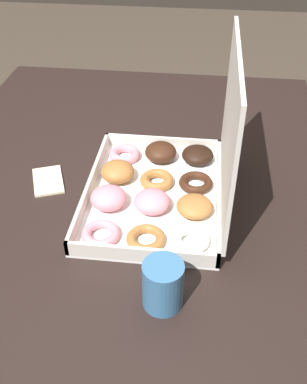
# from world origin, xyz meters

# --- Properties ---
(ground_plane) EXTENTS (8.00, 8.00, 0.00)m
(ground_plane) POSITION_xyz_m (0.00, 0.00, 0.00)
(ground_plane) COLOR #42382D
(dining_table) EXTENTS (1.28, 1.04, 0.75)m
(dining_table) POSITION_xyz_m (0.00, 0.00, 0.66)
(dining_table) COLOR black
(dining_table) RESTS_ON ground_plane
(donut_box) EXTENTS (0.42, 0.32, 0.36)m
(donut_box) POSITION_xyz_m (0.06, 0.10, 0.81)
(donut_box) COLOR white
(donut_box) RESTS_ON dining_table
(coffee_mug) EXTENTS (0.07, 0.07, 0.10)m
(coffee_mug) POSITION_xyz_m (0.36, 0.12, 0.80)
(coffee_mug) COLOR teal
(coffee_mug) RESTS_ON dining_table
(paper_napkin) EXTENTS (0.13, 0.11, 0.01)m
(paper_napkin) POSITION_xyz_m (0.03, -0.20, 0.75)
(paper_napkin) COLOR beige
(paper_napkin) RESTS_ON dining_table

